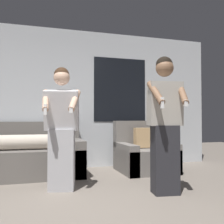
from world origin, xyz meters
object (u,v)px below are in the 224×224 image
Objects in this scene: armchair at (144,155)px; person_left at (62,128)px; couch at (17,157)px; person_right at (165,123)px.

person_left is at bearing -150.45° from armchair.
armchair is 0.58× the size of person_left.
armchair is at bearing -4.28° from couch.
armchair reaches higher than couch.
armchair is at bearing 76.76° from person_right.
person_right reaches higher than person_left.
couch is 1.22× the size of person_right.
person_right is at bearing -103.24° from armchair.
person_right is (-0.34, -1.43, 0.60)m from armchair.
person_right reaches higher than couch.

